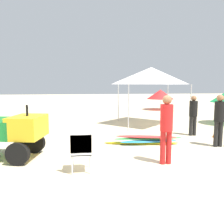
# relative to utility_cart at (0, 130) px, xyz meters

# --- Properties ---
(ground) EXTENTS (80.00, 80.00, 0.00)m
(ground) POSITION_rel_utility_cart_xyz_m (3.20, -0.45, -0.78)
(ground) COLOR beige
(utility_cart) EXTENTS (2.73, 1.72, 1.50)m
(utility_cart) POSITION_rel_utility_cart_xyz_m (0.00, 0.00, 0.00)
(utility_cart) COLOR #197A2D
(utility_cart) RESTS_ON ground
(stacked_plastic_chairs) EXTENTS (0.48, 0.48, 1.02)m
(stacked_plastic_chairs) POSITION_rel_utility_cart_xyz_m (2.25, -1.39, -0.18)
(stacked_plastic_chairs) COLOR white
(stacked_plastic_chairs) RESTS_ON ground
(surfboard_pile) EXTENTS (2.74, 0.81, 0.32)m
(surfboard_pile) POSITION_rel_utility_cart_xyz_m (4.44, 0.90, -0.63)
(surfboard_pile) COLOR yellow
(surfboard_pile) RESTS_ON ground
(lifeguard_near_left) EXTENTS (0.32, 0.32, 1.73)m
(lifeguard_near_left) POSITION_rel_utility_cart_xyz_m (6.73, 0.31, 0.21)
(lifeguard_near_left) COLOR black
(lifeguard_near_left) RESTS_ON ground
(lifeguard_near_center) EXTENTS (0.32, 0.32, 1.79)m
(lifeguard_near_center) POSITION_rel_utility_cart_xyz_m (4.42, -1.06, 0.25)
(lifeguard_near_center) COLOR red
(lifeguard_near_center) RESTS_ON ground
(lifeguard_near_right) EXTENTS (0.32, 0.32, 1.61)m
(lifeguard_near_right) POSITION_rel_utility_cart_xyz_m (6.69, 2.00, 0.14)
(lifeguard_near_right) COLOR black
(lifeguard_near_right) RESTS_ON ground
(popup_canopy) EXTENTS (2.94, 2.94, 2.90)m
(popup_canopy) POSITION_rel_utility_cart_xyz_m (5.75, 4.72, 1.69)
(popup_canopy) COLOR #B2B2B7
(popup_canopy) RESTS_ON ground
(beach_umbrella_far) EXTENTS (2.13, 2.13, 1.61)m
(beach_umbrella_far) POSITION_rel_utility_cart_xyz_m (8.50, 11.19, 0.45)
(beach_umbrella_far) COLOR beige
(beach_umbrella_far) RESTS_ON ground
(traffic_cone_near) EXTENTS (0.32, 0.32, 0.46)m
(traffic_cone_near) POSITION_rel_utility_cart_xyz_m (7.46, 1.54, -0.56)
(traffic_cone_near) COLOR orange
(traffic_cone_near) RESTS_ON ground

